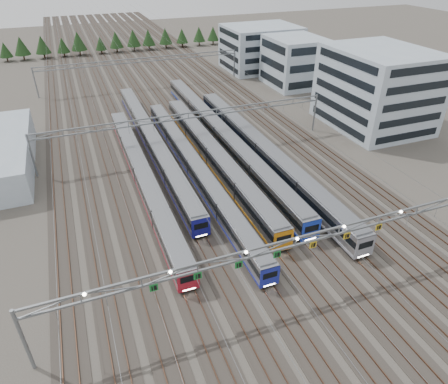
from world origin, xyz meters
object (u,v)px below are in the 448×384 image
object	(u,v)px
train_d	(214,155)
depot_bldg_north	(261,48)
depot_bldg_south	(377,89)
train_a	(142,175)
train_f	(262,151)
depot_bldg_mid	(294,62)
train_e	(221,134)
gantry_far	(141,63)
west_shed	(1,154)
train_c	(194,167)
gantry_mid	(189,120)
gantry_near	(296,244)
train_b	(152,141)

from	to	relation	value
train_d	depot_bldg_north	bearing A→B (deg)	57.35
depot_bldg_south	depot_bldg_north	bearing A→B (deg)	92.85
train_a	train_d	xyz separation A→B (m)	(13.50, 2.29, 0.14)
depot_bldg_south	depot_bldg_north	world-z (taller)	depot_bldg_south
train_f	depot_bldg_mid	bearing A→B (deg)	53.90
train_a	train_e	distance (m)	20.86
depot_bldg_mid	depot_bldg_north	bearing A→B (deg)	93.69
train_f	gantry_far	size ratio (longest dim) A/B	1.05
depot_bldg_mid	west_shed	size ratio (longest dim) A/B	0.53
train_a	train_e	xyz separation A→B (m)	(18.00, 10.54, 0.15)
depot_bldg_south	train_a	bearing A→B (deg)	-171.42
train_c	depot_bldg_north	xyz separation A→B (m)	(41.39, 60.03, 4.66)
train_a	gantry_mid	xyz separation A→B (m)	(11.25, 9.89, 4.40)
gantry_near	gantry_far	distance (m)	85.12
train_b	depot_bldg_north	size ratio (longest dim) A/B	2.74
train_a	train_b	size ratio (longest dim) A/B	0.88
depot_bldg_south	gantry_mid	bearing A→B (deg)	177.40
train_e	west_shed	world-z (taller)	west_shed
train_a	gantry_mid	bearing A→B (deg)	41.32
train_e	depot_bldg_north	bearing A→B (deg)	56.71
train_f	gantry_far	xyz separation A→B (m)	(-11.25, 54.20, 4.23)
train_e	west_shed	distance (m)	40.57
train_b	depot_bldg_mid	size ratio (longest dim) A/B	3.76
train_b	depot_bldg_mid	world-z (taller)	depot_bldg_mid
train_f	west_shed	world-z (taller)	west_shed
train_f	gantry_near	world-z (taller)	gantry_near
gantry_near	depot_bldg_mid	world-z (taller)	depot_bldg_mid
train_b	train_e	bearing A→B (deg)	-8.60
train_e	gantry_mid	size ratio (longest dim) A/B	1.21
train_a	gantry_far	xyz separation A→B (m)	(11.25, 54.89, 4.40)
train_b	gantry_mid	size ratio (longest dim) A/B	1.07
train_d	depot_bldg_south	size ratio (longest dim) A/B	2.40
train_d	depot_bldg_south	world-z (taller)	depot_bldg_south
train_f	depot_bldg_mid	world-z (taller)	depot_bldg_mid
depot_bldg_south	depot_bldg_mid	size ratio (longest dim) A/B	1.38
train_a	depot_bldg_south	bearing A→B (deg)	8.58
train_d	train_f	size ratio (longest dim) A/B	0.89
train_c	train_e	world-z (taller)	train_e
train_a	depot_bldg_south	size ratio (longest dim) A/B	2.41
gantry_far	depot_bldg_south	bearing A→B (deg)	-48.34
train_f	gantry_mid	xyz separation A→B (m)	(-11.25, 9.20, 4.23)
train_f	depot_bldg_south	world-z (taller)	depot_bldg_south
train_a	train_c	xyz separation A→B (m)	(9.00, -0.17, -0.08)
depot_bldg_mid	west_shed	xyz separation A→B (m)	(-73.87, -24.99, -3.83)
west_shed	gantry_far	bearing A→B (deg)	49.52
gantry_far	depot_bldg_mid	distance (m)	42.82
train_f	train_d	bearing A→B (deg)	169.89
train_e	train_b	bearing A→B (deg)	171.40
train_d	train_e	distance (m)	9.39
train_a	gantry_mid	size ratio (longest dim) A/B	0.94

